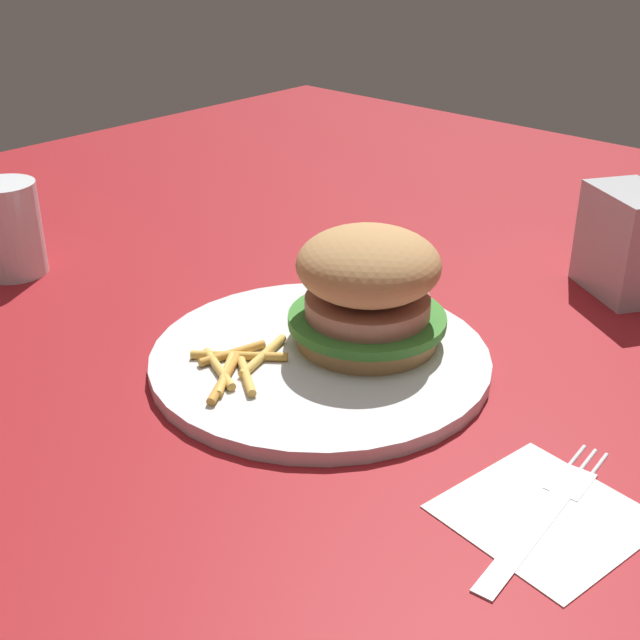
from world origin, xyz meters
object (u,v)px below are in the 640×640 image
Objects in this scene: fries_pile at (236,365)px; napkin_dispenser at (628,243)px; drink_glass at (10,235)px; plate at (320,359)px; sandwich at (369,288)px; fork at (546,510)px; napkin at (545,514)px.

fries_pile is 1.08× the size of napkin_dispenser.
drink_glass reaches higher than fries_pile.
sandwich is at bearing 159.53° from plate.
drink_glass is 0.93× the size of napkin_dispenser.
napkin_dispenser reaches higher than drink_glass.
fries_pile reaches higher than plate.
fries_pile is at bearing -85.07° from fork.
napkin_dispenser reaches higher than fries_pile.
plate is at bearing 154.64° from fries_pile.
napkin_dispenser reaches higher than napkin.
sandwich reaches higher than fries_pile.
napkin_dispenser reaches higher than fork.
napkin is at bearing 92.51° from drink_glass.
plate is 2.54× the size of fries_pile.
sandwich is 0.24m from fork.
fork is (0.04, 0.23, -0.00)m from plate.
drink_glass is (0.03, -0.59, 0.04)m from napkin.
napkin is 1.16× the size of drink_glass.
plate is 0.07m from sandwich.
sandwich is at bearing 156.52° from fries_pile.
napkin is (0.04, 0.23, -0.01)m from plate.
fries_pile is at bearing -79.32° from napkin_dispenser.
sandwich is 0.39m from drink_glass.
plate reaches higher than napkin.
fries_pile is 0.26m from napkin.
napkin is 1.08× the size of napkin_dispenser.
fries_pile is at bearing -85.42° from napkin.
sandwich reaches higher than napkin.
napkin is (0.09, 0.22, -0.06)m from sandwich.
fries_pile is 0.63× the size of fork.
napkin is 0.37m from napkin_dispenser.
drink_glass is at bearing -87.34° from fork.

